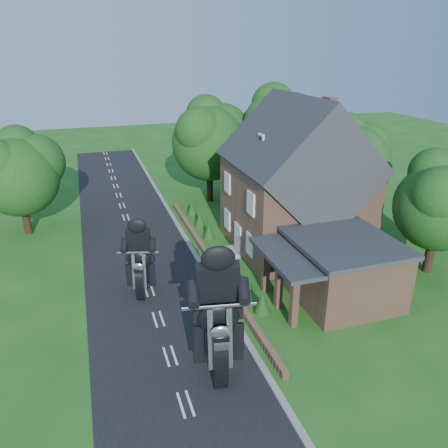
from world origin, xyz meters
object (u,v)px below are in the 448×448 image
object	(u,v)px
motorcycle_lead	(218,356)
motorcycle_follow	(142,283)
garden_wall	(211,261)
house	(296,186)
annex	(339,268)

from	to	relation	value
motorcycle_lead	motorcycle_follow	size ratio (longest dim) A/B	1.32
garden_wall	motorcycle_follow	size ratio (longest dim) A/B	14.81
house	annex	distance (m)	7.30
motorcycle_lead	house	bearing A→B (deg)	-118.90
house	motorcycle_follow	size ratio (longest dim) A/B	6.90
garden_wall	motorcycle_lead	world-z (taller)	motorcycle_lead
garden_wall	annex	bearing A→B (deg)	-46.16
motorcycle_lead	motorcycle_follow	xyz separation A→B (m)	(-2.14, 7.43, -0.22)
house	motorcycle_follow	xyz separation A→B (m)	(-10.89, -3.29, -3.65)
garden_wall	motorcycle_follow	distance (m)	5.25
house	annex	world-z (taller)	house
garden_wall	motorcycle_lead	bearing A→B (deg)	-104.79
annex	motorcycle_lead	xyz separation A→B (m)	(-8.13, -3.92, -0.85)
garden_wall	motorcycle_lead	size ratio (longest dim) A/B	11.21
garden_wall	house	world-z (taller)	house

